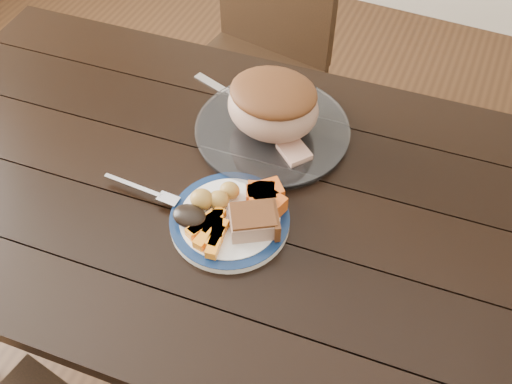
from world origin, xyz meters
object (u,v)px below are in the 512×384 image
at_px(serving_platter, 272,132).
at_px(fork, 147,191).
at_px(dining_table, 227,215).
at_px(carving_knife, 262,112).
at_px(roast_joint, 273,107).
at_px(pork_slice, 253,221).
at_px(chair_far, 257,52).
at_px(dinner_plate, 230,221).

xyz_separation_m(serving_platter, fork, (-0.17, -0.28, 0.01)).
bearing_deg(dining_table, carving_knife, 94.69).
xyz_separation_m(dining_table, roast_joint, (0.03, 0.19, 0.18)).
bearing_deg(serving_platter, pork_slice, -74.96).
xyz_separation_m(dining_table, chair_far, (-0.25, 0.74, -0.13)).
xyz_separation_m(dining_table, serving_platter, (0.03, 0.19, 0.10)).
xyz_separation_m(dinner_plate, serving_platter, (-0.02, 0.27, 0.00)).
distance_m(dining_table, chair_far, 0.79).
bearing_deg(dinner_plate, serving_platter, 94.18).
relative_size(chair_far, carving_knife, 2.98).
relative_size(dining_table, fork, 9.32).
bearing_deg(roast_joint, chair_far, 116.87).
relative_size(fork, roast_joint, 0.86).
height_order(pork_slice, carving_knife, pork_slice).
xyz_separation_m(serving_platter, pork_slice, (0.07, -0.28, 0.03)).
xyz_separation_m(dinner_plate, fork, (-0.19, -0.01, 0.01)).
bearing_deg(pork_slice, dining_table, 140.78).
bearing_deg(fork, dinner_plate, 3.68).
distance_m(dinner_plate, fork, 0.19).
relative_size(serving_platter, roast_joint, 1.68).
xyz_separation_m(chair_far, carving_knife, (0.23, -0.49, 0.23)).
bearing_deg(carving_knife, dining_table, -68.02).
relative_size(chair_far, fork, 5.23).
bearing_deg(dining_table, dinner_plate, -58.80).
relative_size(dining_table, roast_joint, 8.02).
bearing_deg(chair_far, carving_knife, 123.28).
distance_m(serving_platter, roast_joint, 0.08).
distance_m(dining_table, carving_knife, 0.27).
relative_size(chair_far, dinner_plate, 3.82).
distance_m(pork_slice, carving_knife, 0.35).
distance_m(dinner_plate, carving_knife, 0.33).
bearing_deg(roast_joint, dining_table, -98.21).
relative_size(chair_far, serving_platter, 2.68).
relative_size(dining_table, carving_knife, 5.32).
xyz_separation_m(dining_table, fork, (-0.14, -0.09, 0.11)).
distance_m(chair_far, carving_knife, 0.59).
height_order(dinner_plate, serving_platter, serving_platter).
relative_size(pork_slice, fork, 0.51).
height_order(serving_platter, roast_joint, roast_joint).
xyz_separation_m(dinner_plate, pork_slice, (0.05, -0.00, 0.03)).
distance_m(dining_table, pork_slice, 0.19).
height_order(dinner_plate, pork_slice, pork_slice).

